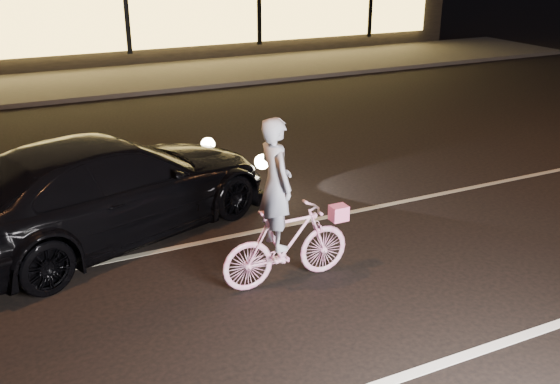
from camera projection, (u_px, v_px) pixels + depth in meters
ground at (414, 277)px, 7.59m from camera, size 90.00×90.00×0.00m
lane_stripe_near at (504, 342)px, 6.33m from camera, size 60.00×0.12×0.01m
lane_stripe_far at (331, 216)px, 9.26m from camera, size 60.00×0.10×0.01m
sidewalk at (146, 78)px, 18.45m from camera, size 30.00×4.00×0.12m
cyclist at (284, 227)px, 7.21m from camera, size 1.62×0.56×2.04m
sedan at (108, 187)px, 8.44m from camera, size 5.21×3.55×1.40m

